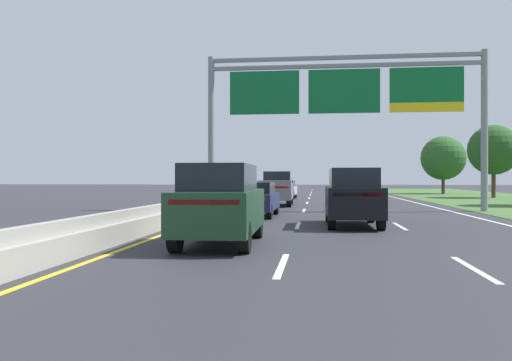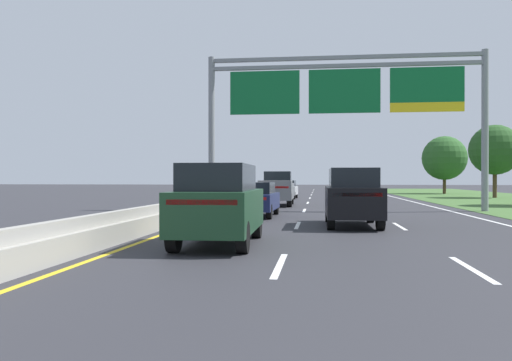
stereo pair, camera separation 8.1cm
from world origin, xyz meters
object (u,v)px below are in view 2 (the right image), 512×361
overhead_sign_gantry (344,98)px  car_black_centre_lane_suv (352,196)px  car_darkgreen_left_lane_suv (219,203)px  roadside_tree_far (495,150)px  roadside_tree_distant (444,158)px  car_navy_left_lane_sedan (255,199)px  pickup_truck_grey (277,189)px  car_silver_left_lane_sedan (286,189)px

overhead_sign_gantry → car_black_centre_lane_suv: size_ratio=3.20×
car_black_centre_lane_suv → car_darkgreen_left_lane_suv: same height
roadside_tree_far → roadside_tree_distant: 12.54m
car_black_centre_lane_suv → roadside_tree_far: size_ratio=0.72×
car_black_centre_lane_suv → roadside_tree_distant: 43.84m
overhead_sign_gantry → roadside_tree_distant: bearing=68.5°
car_black_centre_lane_suv → car_navy_left_lane_sedan: (-4.10, 4.25, -0.28)m
pickup_truck_grey → car_black_centre_lane_suv: size_ratio=1.15×
roadside_tree_distant → roadside_tree_far: bearing=-83.3°
car_silver_left_lane_sedan → pickup_truck_grey: bearing=-177.8°
overhead_sign_gantry → car_navy_left_lane_sedan: size_ratio=3.40×
pickup_truck_grey → car_navy_left_lane_sedan: size_ratio=1.23×
overhead_sign_gantry → car_black_centre_lane_suv: overhead_sign_gantry is taller
pickup_truck_grey → car_darkgreen_left_lane_suv: size_ratio=1.15×
car_black_centre_lane_suv → car_navy_left_lane_sedan: size_ratio=1.06×
roadside_tree_far → car_black_centre_lane_suv: bearing=-116.1°
roadside_tree_far → roadside_tree_distant: size_ratio=1.00×
car_darkgreen_left_lane_suv → car_navy_left_lane_sedan: bearing=0.5°
car_silver_left_lane_sedan → car_navy_left_lane_sedan: same height
pickup_truck_grey → overhead_sign_gantry: bearing=-141.4°
overhead_sign_gantry → car_navy_left_lane_sedan: 8.45m
overhead_sign_gantry → roadside_tree_distant: overhead_sign_gantry is taller
car_silver_left_lane_sedan → roadside_tree_far: (18.43, 3.61, 3.47)m
pickup_truck_grey → roadside_tree_distant: bearing=-32.4°
pickup_truck_grey → car_silver_left_lane_sedan: pickup_truck_grey is taller
pickup_truck_grey → car_silver_left_lane_sedan: (-0.17, 11.56, -0.26)m
car_navy_left_lane_sedan → roadside_tree_distant: bearing=-23.3°
pickup_truck_grey → car_darkgreen_left_lane_suv: 20.04m
car_silver_left_lane_sedan → roadside_tree_distant: size_ratio=0.68×
pickup_truck_grey → roadside_tree_distant: size_ratio=0.83×
car_black_centre_lane_suv → car_darkgreen_left_lane_suv: size_ratio=0.99×
car_navy_left_lane_sedan → car_darkgreen_left_lane_suv: (0.27, -10.13, 0.28)m
pickup_truck_grey → car_navy_left_lane_sedan: pickup_truck_grey is taller
overhead_sign_gantry → roadside_tree_far: 24.64m
car_silver_left_lane_sedan → roadside_tree_distant: (16.97, 16.06, 3.23)m
car_navy_left_lane_sedan → car_darkgreen_left_lane_suv: size_ratio=0.94×
pickup_truck_grey → car_navy_left_lane_sedan: 9.91m
car_black_centre_lane_suv → car_darkgreen_left_lane_suv: bearing=146.6°
car_black_centre_lane_suv → roadside_tree_far: bearing=-26.4°
car_black_centre_lane_suv → roadside_tree_far: (14.38, 29.33, 3.19)m
car_darkgreen_left_lane_suv → roadside_tree_far: 39.77m
car_black_centre_lane_suv → pickup_truck_grey: bearing=15.0°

